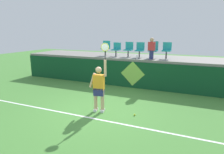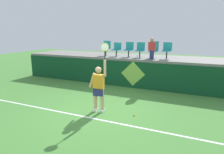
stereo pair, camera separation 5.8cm
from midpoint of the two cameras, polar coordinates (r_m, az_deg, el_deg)
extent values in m
plane|color=#478438|center=(7.44, -4.31, -9.59)|extent=(40.00, 40.00, 0.00)
cube|color=#0F4223|center=(10.32, 4.69, 0.80)|extent=(13.26, 0.20, 1.35)
cube|color=gray|center=(11.35, 6.78, 5.64)|extent=(13.26, 2.55, 0.12)
cube|color=white|center=(6.90, -6.98, -11.51)|extent=(11.93, 0.08, 0.01)
cube|color=white|center=(7.40, -4.91, -9.38)|extent=(0.16, 0.28, 0.08)
cube|color=white|center=(7.32, -2.95, -9.59)|extent=(0.16, 0.28, 0.08)
cylinder|color=#DBAD84|center=(7.26, -4.96, -6.65)|extent=(0.13, 0.13, 0.83)
cylinder|color=#DBAD84|center=(7.19, -2.99, -6.83)|extent=(0.13, 0.13, 0.83)
cube|color=navy|center=(7.12, -4.02, -4.21)|extent=(0.39, 0.28, 0.28)
cube|color=orange|center=(7.02, -4.07, -1.47)|extent=(0.41, 0.28, 0.54)
sphere|color=#DBAD84|center=(6.93, -4.13, 2.07)|extent=(0.22, 0.22, 0.22)
cylinder|color=#DBAD84|center=(7.09, -5.92, -0.95)|extent=(0.27, 0.13, 0.55)
cylinder|color=#DBAD84|center=(6.84, -2.22, 2.56)|extent=(0.09, 0.09, 0.58)
cylinder|color=black|center=(6.78, -2.25, 6.21)|extent=(0.03, 0.03, 0.30)
torus|color=gold|center=(6.75, -2.28, 8.57)|extent=(0.28, 0.07, 0.28)
ellipsoid|color=silver|center=(6.75, -2.28, 8.57)|extent=(0.24, 0.06, 0.24)
sphere|color=#D1E533|center=(7.02, 6.28, -10.77)|extent=(0.07, 0.07, 0.07)
cylinder|color=white|center=(10.20, 7.03, 5.73)|extent=(0.07, 0.07, 0.21)
cylinder|color=#38383D|center=(11.51, -2.09, 7.12)|extent=(0.07, 0.07, 0.39)
cube|color=teal|center=(11.49, -2.10, 8.22)|extent=(0.44, 0.42, 0.05)
cube|color=teal|center=(11.65, -1.70, 9.41)|extent=(0.44, 0.04, 0.41)
cylinder|color=#38383D|center=(11.25, 0.98, 6.85)|extent=(0.07, 0.07, 0.34)
cube|color=teal|center=(11.23, 0.99, 7.85)|extent=(0.44, 0.42, 0.05)
cube|color=teal|center=(11.39, 1.36, 8.98)|extent=(0.44, 0.04, 0.37)
cylinder|color=#38383D|center=(10.99, 4.51, 6.71)|extent=(0.07, 0.07, 0.36)
cube|color=teal|center=(10.97, 4.53, 7.77)|extent=(0.44, 0.42, 0.05)
cube|color=teal|center=(11.13, 4.87, 9.01)|extent=(0.44, 0.04, 0.40)
cylinder|color=#38383D|center=(10.80, 7.71, 6.49)|extent=(0.07, 0.07, 0.35)
cube|color=teal|center=(10.78, 7.74, 7.55)|extent=(0.44, 0.42, 0.05)
cube|color=teal|center=(10.95, 8.06, 8.82)|extent=(0.44, 0.04, 0.41)
cylinder|color=#38383D|center=(10.63, 11.53, 6.28)|extent=(0.07, 0.07, 0.36)
cube|color=teal|center=(10.61, 11.58, 7.39)|extent=(0.44, 0.42, 0.05)
cube|color=teal|center=(10.77, 11.86, 8.83)|extent=(0.44, 0.04, 0.46)
cylinder|color=#38383D|center=(10.51, 15.18, 6.10)|extent=(0.07, 0.07, 0.39)
cube|color=teal|center=(10.48, 15.25, 7.30)|extent=(0.44, 0.42, 0.05)
cube|color=teal|center=(10.65, 15.48, 8.57)|extent=(0.44, 0.04, 0.39)
cylinder|color=navy|center=(10.24, 11.07, 6.29)|extent=(0.20, 0.20, 0.45)
cube|color=red|center=(10.20, 11.18, 8.72)|extent=(0.34, 0.20, 0.43)
sphere|color=#DBAD84|center=(10.18, 11.26, 10.49)|extent=(0.21, 0.21, 0.21)
cube|color=#0F4223|center=(10.32, 5.69, -3.09)|extent=(0.90, 0.01, 0.00)
plane|color=#8CC64C|center=(10.13, 5.78, 0.94)|extent=(1.27, 0.00, 1.27)
camera|label=1|loc=(0.03, -90.21, -0.05)|focal=31.74mm
camera|label=2|loc=(0.03, 89.79, 0.05)|focal=31.74mm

